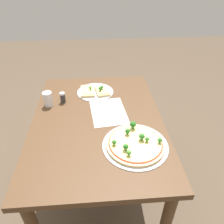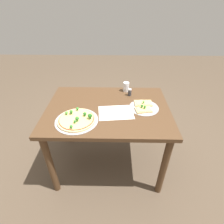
{
  "view_description": "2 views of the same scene",
  "coord_description": "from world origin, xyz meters",
  "px_view_note": "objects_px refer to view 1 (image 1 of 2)",
  "views": [
    {
      "loc": [
        1.08,
        0.01,
        1.59
      ],
      "look_at": [
        -0.04,
        0.1,
        0.78
      ],
      "focal_mm": 35.0,
      "sensor_mm": 36.0,
      "label": 1
    },
    {
      "loc": [
        -0.07,
        1.33,
        1.64
      ],
      "look_at": [
        -0.04,
        0.1,
        0.78
      ],
      "focal_mm": 28.0,
      "sensor_mm": 36.0,
      "label": 2
    }
  ],
  "objects_px": {
    "pizza_tray_whole": "(135,143)",
    "pizza_tray_slice": "(95,91)",
    "dining_table": "(98,132)",
    "condiment_shaker": "(63,97)",
    "drinking_cup": "(48,99)"
  },
  "relations": [
    {
      "from": "dining_table",
      "to": "pizza_tray_slice",
      "type": "bearing_deg",
      "value": -177.99
    },
    {
      "from": "dining_table",
      "to": "pizza_tray_whole",
      "type": "bearing_deg",
      "value": 38.72
    },
    {
      "from": "dining_table",
      "to": "drinking_cup",
      "type": "distance_m",
      "value": 0.4
    },
    {
      "from": "pizza_tray_whole",
      "to": "pizza_tray_slice",
      "type": "height_order",
      "value": "pizza_tray_whole"
    },
    {
      "from": "pizza_tray_slice",
      "to": "pizza_tray_whole",
      "type": "bearing_deg",
      "value": 20.01
    },
    {
      "from": "pizza_tray_whole",
      "to": "drinking_cup",
      "type": "height_order",
      "value": "drinking_cup"
    },
    {
      "from": "pizza_tray_whole",
      "to": "pizza_tray_slice",
      "type": "relative_size",
      "value": 1.32
    },
    {
      "from": "pizza_tray_slice",
      "to": "condiment_shaker",
      "type": "bearing_deg",
      "value": -62.62
    },
    {
      "from": "pizza_tray_slice",
      "to": "condiment_shaker",
      "type": "distance_m",
      "value": 0.25
    },
    {
      "from": "pizza_tray_whole",
      "to": "drinking_cup",
      "type": "xyz_separation_m",
      "value": [
        -0.43,
        -0.52,
        0.04
      ]
    },
    {
      "from": "drinking_cup",
      "to": "condiment_shaker",
      "type": "xyz_separation_m",
      "value": [
        -0.03,
        0.09,
        -0.01
      ]
    },
    {
      "from": "pizza_tray_whole",
      "to": "condiment_shaker",
      "type": "distance_m",
      "value": 0.63
    },
    {
      "from": "pizza_tray_whole",
      "to": "condiment_shaker",
      "type": "relative_size",
      "value": 4.84
    },
    {
      "from": "pizza_tray_slice",
      "to": "drinking_cup",
      "type": "xyz_separation_m",
      "value": [
        0.15,
        -0.31,
        0.04
      ]
    },
    {
      "from": "dining_table",
      "to": "pizza_tray_slice",
      "type": "relative_size",
      "value": 4.17
    }
  ]
}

